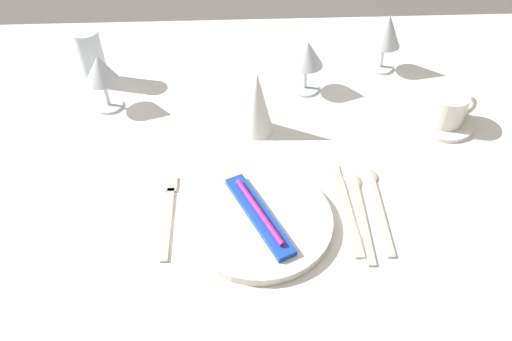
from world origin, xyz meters
TOP-DOWN VIEW (x-y plane):
  - ground_plane at (0.00, 0.00)m, footprint 6.00×6.00m
  - dining_table at (0.00, 0.00)m, footprint 1.80×1.11m
  - dinner_plate at (-0.03, -0.23)m, footprint 0.27×0.27m
  - toothbrush_package at (-0.03, -0.23)m, footprint 0.12×0.21m
  - fork_outer at (-0.20, -0.19)m, footprint 0.02×0.21m
  - dinner_knife at (0.14, -0.20)m, footprint 0.03×0.23m
  - spoon_soup at (0.16, -0.19)m, footprint 0.03×0.22m
  - spoon_dessert at (0.20, -0.18)m, footprint 0.03×0.22m
  - saucer_left at (0.40, 0.05)m, footprint 0.14×0.14m
  - coffee_cup_left at (0.40, 0.05)m, footprint 0.11×0.09m
  - wine_glass_centre at (-0.36, 0.14)m, footprint 0.08×0.08m
  - wine_glass_left at (0.31, 0.28)m, footprint 0.08×0.08m
  - wine_glass_right at (0.10, 0.19)m, footprint 0.08×0.08m
  - drink_tumbler at (-0.41, 0.25)m, footprint 0.06×0.06m
  - napkin_folded at (-0.02, 0.04)m, footprint 0.07×0.07m

SIDE VIEW (x-z plane):
  - ground_plane at x=0.00m, z-range 0.00..0.00m
  - dining_table at x=0.00m, z-range 0.29..1.03m
  - fork_outer at x=-0.20m, z-range 0.74..0.74m
  - dinner_knife at x=0.14m, z-range 0.74..0.74m
  - spoon_dessert at x=0.20m, z-range 0.74..0.75m
  - spoon_soup at x=0.16m, z-range 0.74..0.75m
  - saucer_left at x=0.40m, z-range 0.74..0.75m
  - dinner_plate at x=-0.03m, z-range 0.74..0.76m
  - toothbrush_package at x=-0.03m, z-range 0.75..0.78m
  - coffee_cup_left at x=0.40m, z-range 0.75..0.82m
  - drink_tumbler at x=-0.41m, z-range 0.73..0.87m
  - napkin_folded at x=-0.02m, z-range 0.74..0.89m
  - wine_glass_right at x=0.10m, z-range 0.77..0.90m
  - wine_glass_centre at x=-0.36m, z-range 0.77..0.90m
  - wine_glass_left at x=0.31m, z-range 0.77..0.92m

